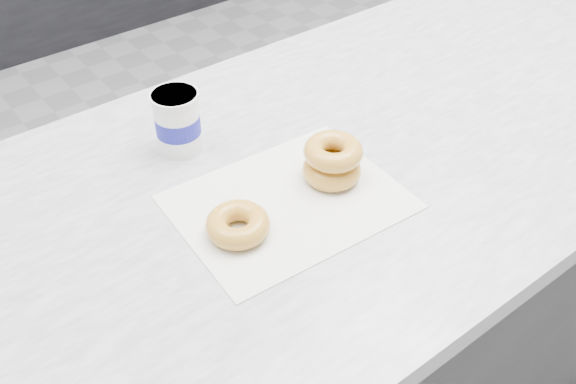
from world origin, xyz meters
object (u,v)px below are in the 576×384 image
at_px(donut_single, 238,224).
at_px(coffee_cup, 177,121).
at_px(counter, 425,257).
at_px(donut_stack, 332,161).

xyz_separation_m(donut_single, coffee_cup, (0.04, 0.23, 0.04)).
bearing_deg(counter, donut_stack, -172.74).
xyz_separation_m(counter, coffee_cup, (-0.51, 0.17, 0.50)).
distance_m(counter, donut_stack, 0.60).
height_order(donut_single, donut_stack, donut_stack).
distance_m(donut_stack, coffee_cup, 0.27).
xyz_separation_m(donut_single, donut_stack, (0.19, 0.02, 0.02)).
bearing_deg(donut_stack, donut_single, -175.33).
height_order(donut_single, coffee_cup, coffee_cup).
relative_size(donut_stack, coffee_cup, 1.23).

